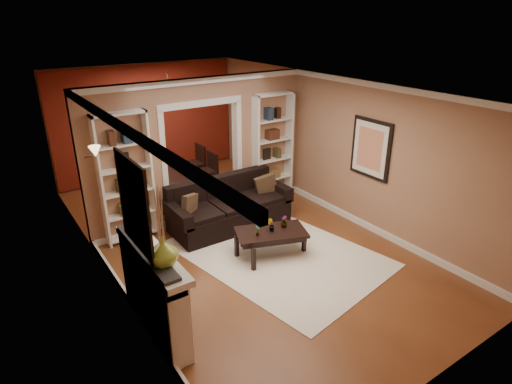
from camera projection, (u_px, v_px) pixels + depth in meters
floor at (236, 237)px, 7.76m from camera, size 8.00×8.00×0.00m
ceiling at (233, 86)px, 6.71m from camera, size 8.00×8.00×0.00m
wall_back at (147, 121)px, 10.28m from camera, size 8.00×0.00×8.00m
wall_front at (448, 281)px, 4.19m from camera, size 8.00×0.00×8.00m
wall_left at (99, 197)px, 6.07m from camera, size 0.00×8.00×8.00m
wall_right at (332, 146)px, 8.40m from camera, size 0.00×8.00×8.00m
partition_wall at (201, 150)px, 8.15m from camera, size 4.50×0.15×2.70m
red_back_panel at (148, 123)px, 10.27m from camera, size 4.44×0.04×2.64m
dining_window at (148, 113)px, 10.15m from camera, size 0.78×0.03×0.98m
area_rug at (278, 253)px, 7.24m from camera, size 2.99×3.77×0.01m
sofa at (230, 204)px, 8.00m from camera, size 2.32×1.00×0.91m
pillow_left at (190, 206)px, 7.49m from camera, size 0.38×0.29×0.38m
pillow_right at (266, 186)px, 8.34m from camera, size 0.42×0.21×0.40m
coffee_table at (271, 243)px, 7.15m from camera, size 1.30×0.98×0.44m
plant_left at (258, 231)px, 6.89m from camera, size 0.11×0.11×0.18m
plant_center at (271, 225)px, 7.02m from camera, size 0.15×0.15×0.22m
plant_right at (284, 221)px, 7.16m from camera, size 0.14×0.14×0.20m
bookshelf_left at (126, 179)px, 7.29m from camera, size 0.90×0.30×2.30m
bookshelf_right at (272, 149)px, 8.90m from camera, size 0.90×0.30×2.30m
fireplace at (156, 291)px, 5.31m from camera, size 0.32×1.70×1.16m
vase at (163, 252)px, 4.72m from camera, size 0.44×0.44×0.35m
mirror at (134, 204)px, 4.76m from camera, size 0.03×0.95×1.10m
wall_sconce at (91, 154)px, 6.35m from camera, size 0.18×0.18×0.22m
framed_art at (370, 149)px, 7.54m from camera, size 0.04×0.85×1.05m
dining_table at (176, 181)px, 9.58m from camera, size 1.58×0.88×0.56m
dining_chair_nw at (157, 184)px, 9.01m from camera, size 0.52×0.52×0.86m
dining_chair_ne at (203, 172)px, 9.57m from camera, size 0.59×0.59×0.92m
dining_chair_sw at (146, 174)px, 9.45m from camera, size 0.52×0.52×0.94m
dining_chair_se at (191, 165)px, 10.02m from camera, size 0.59×0.59×0.95m
chandelier at (167, 102)px, 9.03m from camera, size 0.50×0.50×0.30m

